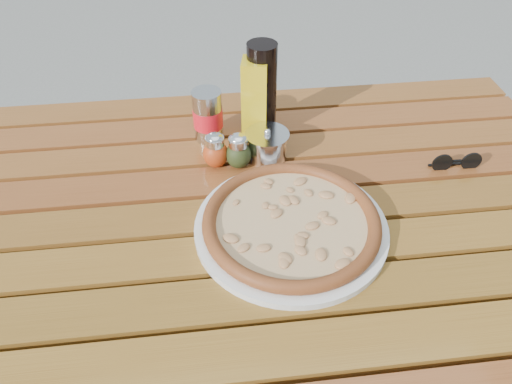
{
  "coord_description": "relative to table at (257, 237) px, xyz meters",
  "views": [
    {
      "loc": [
        -0.09,
        -0.7,
        1.42
      ],
      "look_at": [
        0.0,
        0.02,
        0.78
      ],
      "focal_mm": 35.0,
      "sensor_mm": 36.0,
      "label": 1
    }
  ],
  "objects": [
    {
      "name": "plate",
      "position": [
        0.06,
        -0.06,
        0.08
      ],
      "size": [
        0.38,
        0.38,
        0.01
      ],
      "primitive_type": "cylinder",
      "rotation": [
        0.0,
        0.0,
        -0.04
      ],
      "color": "silver",
      "rests_on": "table"
    },
    {
      "name": "pepper_shaker",
      "position": [
        -0.07,
        0.15,
        0.11
      ],
      "size": [
        0.07,
        0.07,
        0.08
      ],
      "rotation": [
        0.0,
        0.0,
        -0.42
      ],
      "color": "#BD4015",
      "rests_on": "table"
    },
    {
      "name": "oregano_shaker",
      "position": [
        -0.02,
        0.14,
        0.11
      ],
      "size": [
        0.06,
        0.06,
        0.08
      ],
      "rotation": [
        0.0,
        0.0,
        0.15
      ],
      "color": "#2F3917",
      "rests_on": "table"
    },
    {
      "name": "soda_can",
      "position": [
        -0.08,
        0.26,
        0.13
      ],
      "size": [
        0.07,
        0.07,
        0.12
      ],
      "rotation": [
        0.0,
        0.0,
        -0.05
      ],
      "color": "#BBBBC0",
      "rests_on": "table"
    },
    {
      "name": "pizza",
      "position": [
        0.06,
        -0.06,
        0.1
      ],
      "size": [
        0.35,
        0.35,
        0.03
      ],
      "rotation": [
        0.0,
        0.0,
        0.06
      ],
      "color": "beige",
      "rests_on": "plate"
    },
    {
      "name": "table",
      "position": [
        0.0,
        0.0,
        0.0
      ],
      "size": [
        1.4,
        0.9,
        0.75
      ],
      "color": "#381E0C",
      "rests_on": "ground"
    },
    {
      "name": "olive_oil_cruet",
      "position": [
        0.02,
        0.25,
        0.17
      ],
      "size": [
        0.07,
        0.07,
        0.21
      ],
      "rotation": [
        0.0,
        0.0,
        -0.21
      ],
      "color": "gold",
      "rests_on": "table"
    },
    {
      "name": "parmesan_tin",
      "position": [
        0.04,
        0.17,
        0.11
      ],
      "size": [
        0.11,
        0.11,
        0.07
      ],
      "rotation": [
        0.0,
        0.0,
        0.15
      ],
      "color": "white",
      "rests_on": "table"
    },
    {
      "name": "dark_bottle",
      "position": [
        0.04,
        0.26,
        0.19
      ],
      "size": [
        0.08,
        0.08,
        0.22
      ],
      "primitive_type": "cylinder",
      "rotation": [
        0.0,
        0.0,
        -0.27
      ],
      "color": "black",
      "rests_on": "table"
    },
    {
      "name": "sunglasses",
      "position": [
        0.44,
        0.08,
        0.09
      ],
      "size": [
        0.11,
        0.02,
        0.04
      ],
      "rotation": [
        0.0,
        0.0,
        -0.03
      ],
      "color": "black",
      "rests_on": "table"
    }
  ]
}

